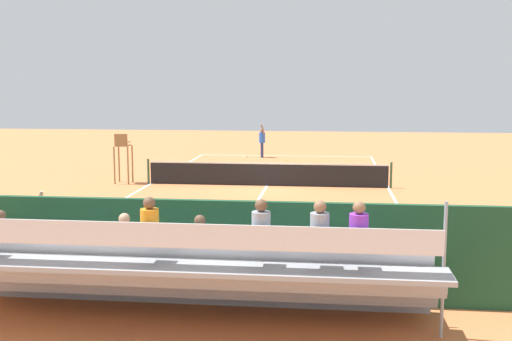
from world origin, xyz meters
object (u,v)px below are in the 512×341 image
Objects in this scene: bleacher_stand at (181,270)px; umpire_chair at (123,153)px; tennis_player at (262,140)px; tennis_racket at (245,157)px; courtside_bench at (361,266)px; tennis_ball_near at (286,160)px; line_judge at (38,234)px; equipment_bag at (261,282)px; tennis_net at (267,174)px.

bleacher_stand is 16.58m from umpire_chair.
tennis_racket is (1.02, -0.04, -1.00)m from tennis_player.
tennis_player is at bearing 177.94° from tennis_racket.
courtside_bench is at bearing 100.99° from tennis_player.
tennis_ball_near is at bearing 136.70° from tennis_player.
umpire_chair is at bearing 64.06° from tennis_player.
tennis_racket is at bearing -2.06° from tennis_player.
tennis_ball_near is (-2.52, 1.45, 0.02)m from tennis_racket.
bleacher_stand reaches higher than umpire_chair.
tennis_racket is at bearing -111.00° from umpire_chair.
courtside_bench is 7.01m from line_judge.
line_judge reaches higher than equipment_bag.
umpire_chair reaches higher than tennis_player.
tennis_net reaches higher than tennis_ball_near.
umpire_chair reaches higher than line_judge.
umpire_chair reaches higher than tennis_racket.
tennis_net is 8.67m from tennis_ball_near.
line_judge is at bearing 74.15° from tennis_net.
tennis_player is 1.43m from tennis_racket.
tennis_ball_near is at bearing -126.43° from umpire_chair.
tennis_net reaches higher than equipment_bag.
equipment_bag is at bearing 118.95° from umpire_chair.
tennis_net is at bearing -76.25° from courtside_bench.
bleacher_stand is 25.64m from tennis_racket.
tennis_net is at bearing 97.28° from tennis_player.
bleacher_stand reaches higher than courtside_bench.
bleacher_stand is at bearing 92.87° from tennis_player.
line_judge is (3.73, -2.22, 0.02)m from bleacher_stand.
umpire_chair is at bearing 0.29° from tennis_net.
equipment_bag is at bearing -120.98° from bleacher_stand.
line_judge is at bearing -2.45° from equipment_bag.
tennis_player reaches higher than tennis_net.
line_judge is at bearing 86.47° from tennis_racket.
tennis_net is at bearing -90.03° from bleacher_stand.
tennis_racket is at bearing -84.85° from bleacher_stand.
tennis_player is at bearing -43.30° from tennis_ball_near.
tennis_player is at bearing -87.13° from bleacher_stand.
courtside_bench is at bearing -146.76° from bleacher_stand.
line_judge reaches higher than tennis_ball_near.
tennis_net is 6.25m from umpire_chair.
umpire_chair is 2.38× the size of equipment_bag.
bleacher_stand is at bearing 89.47° from tennis_ball_near.
tennis_player is (1.29, -10.07, 0.51)m from tennis_net.
umpire_chair is 3.65× the size of tennis_racket.
umpire_chair reaches higher than courtside_bench.
tennis_net is 15.41m from bleacher_stand.
tennis_player is at bearing -96.03° from line_judge.
umpire_chair is at bearing -68.07° from bleacher_stand.
courtside_bench reaches higher than tennis_racket.
line_judge reaches higher than tennis_net.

